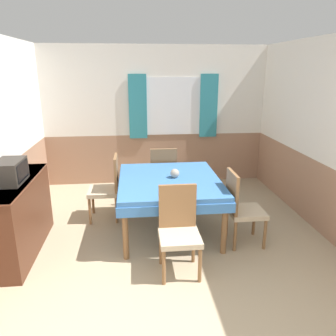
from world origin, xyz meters
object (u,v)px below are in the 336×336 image
(dining_table, at_px, (169,186))
(chair_left_far, at_px, (108,186))
(chair_head_window, at_px, (163,174))
(vase, at_px, (175,173))
(tv, at_px, (10,172))
(sideboard, at_px, (17,216))
(chair_right_near, at_px, (241,206))
(chair_head_near, at_px, (179,228))

(dining_table, height_order, chair_left_far, chair_left_far)
(chair_head_window, xyz_separation_m, vase, (0.08, -0.92, 0.30))
(tv, distance_m, vase, 2.02)
(dining_table, xyz_separation_m, sideboard, (-1.89, -0.39, -0.18))
(chair_right_near, relative_size, sideboard, 0.67)
(dining_table, height_order, chair_head_near, chair_head_near)
(chair_head_near, height_order, vase, chair_head_near)
(chair_right_near, relative_size, chair_head_near, 1.00)
(dining_table, distance_m, chair_head_window, 0.97)
(chair_right_near, xyz_separation_m, vase, (-0.78, 0.50, 0.30))
(sideboard, height_order, vase, sideboard)
(chair_left_far, distance_m, chair_head_window, 0.99)
(dining_table, relative_size, sideboard, 1.08)
(chair_left_far, xyz_separation_m, chair_head_window, (0.86, 0.49, 0.00))
(sideboard, bearing_deg, tv, -76.50)
(vase, bearing_deg, chair_right_near, -32.69)
(tv, relative_size, vase, 3.62)
(chair_left_far, xyz_separation_m, chair_head_near, (0.86, -1.42, 0.00))
(chair_head_window, bearing_deg, tv, -143.10)
(chair_right_near, distance_m, chair_head_window, 1.66)
(sideboard, bearing_deg, chair_right_near, -1.64)
(chair_head_window, xyz_separation_m, tv, (-1.87, -1.41, 0.54))
(chair_right_near, height_order, tv, tv)
(chair_head_near, relative_size, tv, 2.16)
(dining_table, height_order, sideboard, sideboard)
(chair_head_near, bearing_deg, tv, -15.31)
(chair_right_near, distance_m, tv, 2.78)
(chair_head_window, relative_size, vase, 7.83)
(tv, bearing_deg, dining_table, 13.42)
(sideboard, distance_m, tv, 0.59)
(chair_right_near, distance_m, chair_head_near, 0.99)
(chair_head_window, relative_size, sideboard, 0.67)
(chair_right_near, xyz_separation_m, chair_head_window, (-0.86, 1.42, 0.00))
(chair_right_near, bearing_deg, chair_left_far, -118.42)
(chair_right_near, xyz_separation_m, tv, (-2.73, 0.02, 0.54))
(chair_left_far, distance_m, chair_head_near, 1.66)
(sideboard, bearing_deg, vase, 12.13)
(dining_table, height_order, chair_head_window, chair_head_window)
(chair_head_window, bearing_deg, chair_right_near, -58.89)
(dining_table, distance_m, tv, 1.97)
(vase, bearing_deg, chair_left_far, 155.42)
(chair_left_far, bearing_deg, dining_table, -118.42)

